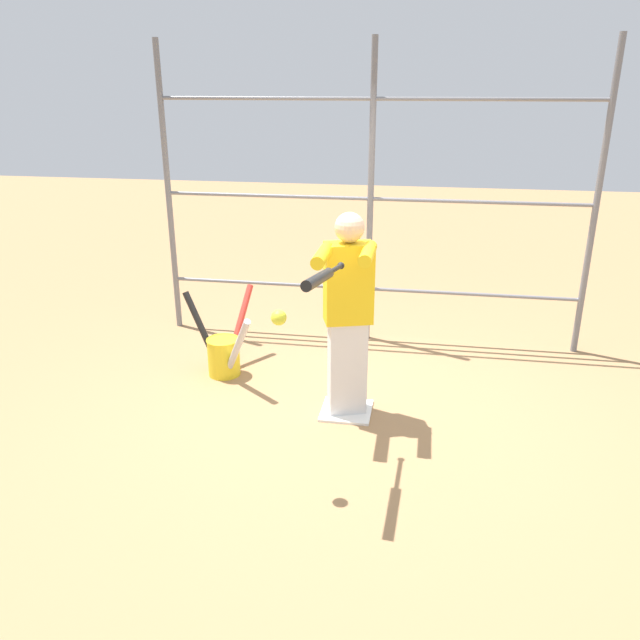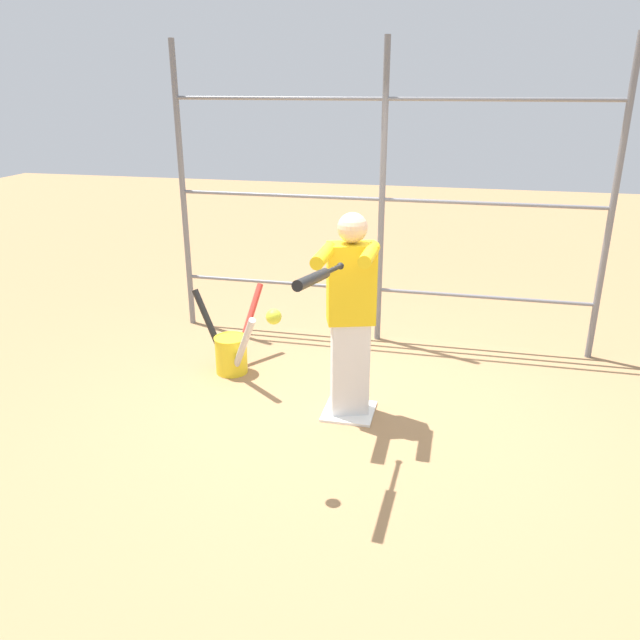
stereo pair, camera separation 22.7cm
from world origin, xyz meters
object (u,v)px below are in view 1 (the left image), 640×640
at_px(softball_in_flight, 279,318).
at_px(bat_bucket, 224,351).
at_px(baseball_bat_swinging, 321,277).
at_px(batter, 348,311).

xyz_separation_m(softball_in_flight, bat_bucket, (0.89, -1.53, -0.95)).
xyz_separation_m(baseball_bat_swinging, bat_bucket, (1.14, -1.47, -1.20)).
distance_m(batter, softball_in_flight, 1.08).
bearing_deg(batter, baseball_bat_swinging, 87.23).
bearing_deg(baseball_bat_swinging, batter, -92.77).
height_order(batter, baseball_bat_swinging, batter).
bearing_deg(softball_in_flight, batter, -106.45).
relative_size(batter, bat_bucket, 1.56).
relative_size(batter, softball_in_flight, 16.88).
relative_size(baseball_bat_swinging, softball_in_flight, 9.03).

